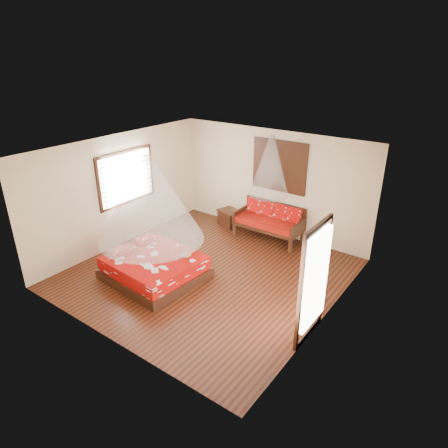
{
  "coord_description": "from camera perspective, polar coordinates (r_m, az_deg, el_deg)",
  "views": [
    {
      "loc": [
        4.86,
        -6.06,
        4.7
      ],
      "look_at": [
        0.2,
        0.33,
        1.15
      ],
      "focal_mm": 32.0,
      "sensor_mm": 36.0,
      "label": 1
    }
  ],
  "objects": [
    {
      "name": "wine_tray",
      "position": [
        8.76,
        -5.5,
        -4.22
      ],
      "size": [
        0.24,
        0.24,
        0.2
      ],
      "rotation": [
        0.0,
        0.0,
        0.08
      ],
      "color": "brown",
      "rests_on": "bed"
    },
    {
      "name": "window_left",
      "position": [
        10.27,
        -13.77,
        6.48
      ],
      "size": [
        0.1,
        1.74,
        1.34
      ],
      "color": "black",
      "rests_on": "wall_left"
    },
    {
      "name": "shutter_panel",
      "position": [
        10.33,
        7.9,
        8.2
      ],
      "size": [
        1.52,
        0.06,
        1.32
      ],
      "color": "black",
      "rests_on": "wall_back"
    },
    {
      "name": "mosquito_net_daybed",
      "position": [
        9.9,
        6.62,
        8.18
      ],
      "size": [
        0.98,
        0.98,
        1.5
      ],
      "primitive_type": "cone",
      "color": "white",
      "rests_on": "ceiling"
    },
    {
      "name": "mosquito_net_main",
      "position": [
        8.26,
        -10.68,
        3.54
      ],
      "size": [
        2.21,
        2.21,
        1.8
      ],
      "primitive_type": "cone",
      "color": "white",
      "rests_on": "ceiling"
    },
    {
      "name": "storage_chest",
      "position": [
        11.34,
        0.82,
        0.91
      ],
      "size": [
        0.75,
        0.63,
        0.45
      ],
      "rotation": [
        0.0,
        0.0,
        -0.29
      ],
      "color": "black",
      "rests_on": "floor"
    },
    {
      "name": "bed",
      "position": [
        8.95,
        -9.96,
        -6.07
      ],
      "size": [
        2.06,
        1.89,
        0.63
      ],
      "rotation": [
        0.0,
        0.0,
        -0.07
      ],
      "color": "black",
      "rests_on": "floor"
    },
    {
      "name": "daybed",
      "position": [
        10.51,
        6.59,
        0.56
      ],
      "size": [
        1.78,
        0.79,
        0.94
      ],
      "color": "black",
      "rests_on": "floor"
    },
    {
      "name": "room",
      "position": [
        8.44,
        -2.43,
        1.13
      ],
      "size": [
        5.54,
        5.54,
        2.84
      ],
      "color": "black",
      "rests_on": "ground"
    },
    {
      "name": "glazed_door",
      "position": [
        6.9,
        12.55,
        -8.23
      ],
      "size": [
        0.08,
        1.02,
        2.16
      ],
      "color": "black",
      "rests_on": "floor"
    }
  ]
}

